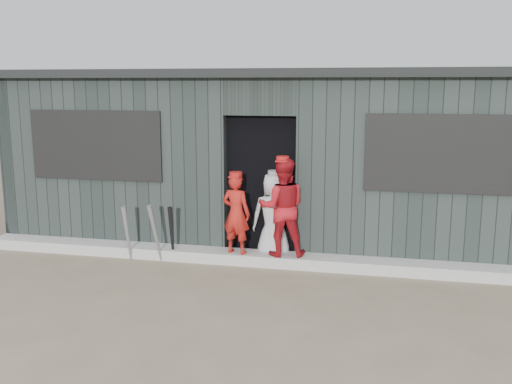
% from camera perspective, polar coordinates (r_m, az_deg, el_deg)
% --- Properties ---
extents(ground, '(80.00, 80.00, 0.00)m').
position_cam_1_polar(ground, '(6.21, -3.67, -12.18)').
color(ground, '#70604D').
rests_on(ground, ground).
extents(curb, '(8.00, 0.36, 0.15)m').
position_cam_1_polar(curb, '(7.84, 0.03, -6.63)').
color(curb, '#A8A7A2').
rests_on(curb, ground).
extents(bat_left, '(0.07, 0.23, 0.80)m').
position_cam_1_polar(bat_left, '(8.07, -12.75, -4.02)').
color(bat_left, '#9A9BA3').
rests_on(bat_left, ground).
extents(bat_mid, '(0.16, 0.27, 0.83)m').
position_cam_1_polar(bat_mid, '(7.91, -10.04, -4.08)').
color(bat_mid, gray).
rests_on(bat_mid, ground).
extents(bat_right, '(0.12, 0.25, 0.79)m').
position_cam_1_polar(bat_right, '(7.95, -8.42, -4.12)').
color(bat_right, black).
rests_on(bat_right, ground).
extents(player_red_left, '(0.45, 0.35, 1.09)m').
position_cam_1_polar(player_red_left, '(7.69, -2.00, -2.19)').
color(player_red_left, '#A91C14').
rests_on(player_red_left, curb).
extents(player_red_right, '(0.72, 0.61, 1.31)m').
position_cam_1_polar(player_red_right, '(7.58, 2.64, -1.52)').
color(player_red_right, '#A9141C').
rests_on(player_red_right, curb).
extents(player_grey_back, '(0.65, 0.46, 1.24)m').
position_cam_1_polar(player_grey_back, '(7.88, 1.79, -2.46)').
color(player_grey_back, beige).
rests_on(player_grey_back, ground).
extents(dugout, '(8.30, 3.30, 2.62)m').
position_cam_1_polar(dugout, '(9.21, 2.30, 3.69)').
color(dugout, black).
rests_on(dugout, ground).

